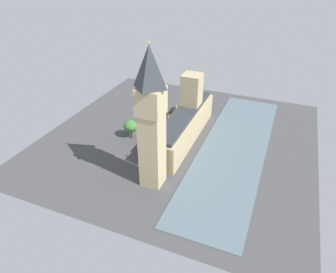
{
  "coord_description": "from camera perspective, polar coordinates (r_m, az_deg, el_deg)",
  "views": [
    {
      "loc": [
        -43.85,
        121.54,
        79.86
      ],
      "look_at": [
        1.0,
        12.61,
        7.62
      ],
      "focal_mm": 32.29,
      "sensor_mm": 36.0,
      "label": 1
    }
  ],
  "objects": [
    {
      "name": "ground_plane",
      "position": [
        151.89,
        2.16,
        -0.23
      ],
      "size": [
        128.94,
        128.94,
        0.0
      ],
      "primitive_type": "plane",
      "color": "#424244"
    },
    {
      "name": "river_thames",
      "position": [
        146.29,
        12.26,
        -2.33
      ],
      "size": [
        29.4,
        116.05,
        0.25
      ],
      "primitive_type": "cube",
      "color": "slate",
      "rests_on": "ground"
    },
    {
      "name": "parliament_building",
      "position": [
        148.71,
        3.22,
        2.79
      ],
      "size": [
        12.89,
        58.94,
        29.91
      ],
      "color": "tan",
      "rests_on": "ground"
    },
    {
      "name": "clock_tower",
      "position": [
        107.85,
        -3.18,
        3.39
      ],
      "size": [
        9.26,
        9.26,
        56.22
      ],
      "color": "tan",
      "rests_on": "ground"
    },
    {
      "name": "car_yellow_cab_trailing",
      "position": [
        173.6,
        0.7,
        4.46
      ],
      "size": [
        1.96,
        4.64,
        1.74
      ],
      "rotation": [
        0.0,
        0.0,
        3.15
      ],
      "color": "gold",
      "rests_on": "ground"
    },
    {
      "name": "car_white_far_end",
      "position": [
        167.06,
        -0.46,
        3.31
      ],
      "size": [
        1.98,
        4.13,
        1.74
      ],
      "rotation": [
        0.0,
        0.0,
        -0.01
      ],
      "color": "silver",
      "rests_on": "ground"
    },
    {
      "name": "car_dark_green_leading",
      "position": [
        159.82,
        -1.73,
        1.89
      ],
      "size": [
        1.82,
        4.28,
        1.74
      ],
      "rotation": [
        0.0,
        0.0,
        0.01
      ],
      "color": "#19472D",
      "rests_on": "ground"
    },
    {
      "name": "car_silver_near_tower",
      "position": [
        150.89,
        -2.7,
        -0.08
      ],
      "size": [
        2.06,
        4.36,
        1.74
      ],
      "rotation": [
        0.0,
        0.0,
        0.02
      ],
      "color": "#B7B7BC",
      "rests_on": "ground"
    },
    {
      "name": "double_decker_bus_corner",
      "position": [
        141.94,
        -4.44,
        -1.55
      ],
      "size": [
        2.71,
        10.52,
        4.75
      ],
      "rotation": [
        0.0,
        0.0,
        -0.01
      ],
      "color": "red",
      "rests_on": "ground"
    },
    {
      "name": "pedestrian_by_river_gate",
      "position": [
        158.25,
        0.71,
        1.51
      ],
      "size": [
        0.5,
        0.6,
        1.58
      ],
      "rotation": [
        0.0,
        0.0,
        6.14
      ],
      "color": "maroon",
      "rests_on": "ground"
    },
    {
      "name": "plane_tree_kerbside",
      "position": [
        149.31,
        -6.93,
        1.82
      ],
      "size": [
        5.48,
        5.48,
        8.82
      ],
      "color": "brown",
      "rests_on": "ground"
    },
    {
      "name": "plane_tree_opposite_hall",
      "position": [
        167.45,
        -3.3,
        5.53
      ],
      "size": [
        5.22,
        5.22,
        8.88
      ],
      "color": "brown",
      "rests_on": "ground"
    },
    {
      "name": "plane_tree_midblock",
      "position": [
        150.25,
        -7.09,
        1.95
      ],
      "size": [
        6.84,
        6.84,
        9.24
      ],
      "color": "brown",
      "rests_on": "ground"
    },
    {
      "name": "street_lamp_under_trees",
      "position": [
        161.56,
        -4.41,
        3.73
      ],
      "size": [
        0.56,
        0.56,
        6.96
      ],
      "color": "black",
      "rests_on": "ground"
    },
    {
      "name": "street_lamp_slot_10",
      "position": [
        155.64,
        -5.62,
        2.54
      ],
      "size": [
        0.56,
        0.56,
        7.04
      ],
      "color": "black",
      "rests_on": "ground"
    }
  ]
}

